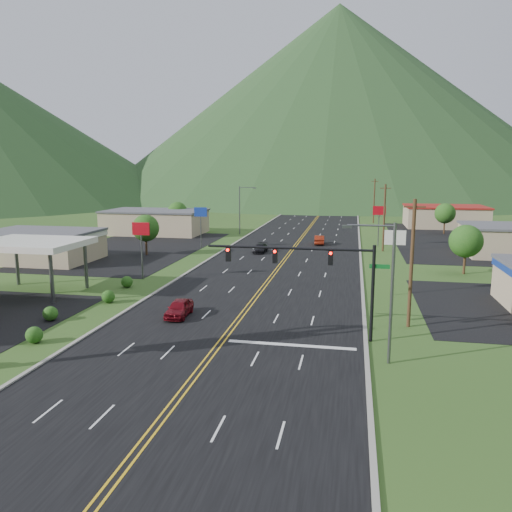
% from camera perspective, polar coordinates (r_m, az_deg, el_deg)
% --- Properties ---
extents(ground, '(500.00, 500.00, 0.00)m').
position_cam_1_polar(ground, '(26.10, -11.02, -18.23)').
color(ground, '#264619').
rests_on(ground, ground).
extents(road, '(20.00, 460.00, 0.04)m').
position_cam_1_polar(road, '(26.10, -11.02, -18.23)').
color(road, black).
rests_on(road, ground).
extents(curb_east, '(0.30, 460.00, 0.14)m').
position_cam_1_polar(curb_east, '(24.53, 13.12, -20.27)').
color(curb_east, gray).
rests_on(curb_east, ground).
extents(traffic_signal, '(13.10, 0.43, 7.00)m').
position_cam_1_polar(traffic_signal, '(35.98, 6.89, -1.20)').
color(traffic_signal, black).
rests_on(traffic_signal, ground).
extents(streetlight_east, '(3.28, 0.25, 9.00)m').
position_cam_1_polar(streetlight_east, '(32.09, 14.74, -3.10)').
color(streetlight_east, '#59595E').
rests_on(streetlight_east, ground).
extents(streetlight_west, '(3.28, 0.25, 9.00)m').
position_cam_1_polar(streetlight_west, '(93.80, -1.69, 5.64)').
color(streetlight_west, '#59595E').
rests_on(streetlight_west, ground).
extents(gas_canopy, '(10.00, 8.00, 5.30)m').
position_cam_1_polar(gas_canopy, '(53.68, -24.32, 1.18)').
color(gas_canopy, white).
rests_on(gas_canopy, ground).
extents(building_west_mid, '(14.40, 10.40, 4.10)m').
position_cam_1_polar(building_west_mid, '(72.70, -23.38, 1.25)').
color(building_west_mid, tan).
rests_on(building_west_mid, ground).
extents(building_west_far, '(18.40, 11.40, 4.50)m').
position_cam_1_polar(building_west_far, '(97.10, -11.41, 3.86)').
color(building_west_far, tan).
rests_on(building_west_far, ground).
extents(building_east_far, '(16.40, 12.40, 4.50)m').
position_cam_1_polar(building_east_far, '(113.28, 20.75, 4.26)').
color(building_east_far, tan).
rests_on(building_east_far, ground).
extents(pole_sign_west_a, '(2.00, 0.18, 6.40)m').
position_cam_1_polar(pole_sign_west_a, '(56.60, -13.00, 2.40)').
color(pole_sign_west_a, '#59595E').
rests_on(pole_sign_west_a, ground).
extents(pole_sign_west_b, '(2.00, 0.18, 6.40)m').
position_cam_1_polar(pole_sign_west_b, '(77.08, -6.35, 4.55)').
color(pole_sign_west_b, '#59595E').
rests_on(pole_sign_west_b, ground).
extents(pole_sign_east_a, '(2.00, 0.18, 6.40)m').
position_cam_1_polar(pole_sign_east_a, '(49.91, 15.58, 1.30)').
color(pole_sign_east_a, '#59595E').
rests_on(pole_sign_east_a, ground).
extents(pole_sign_east_b, '(2.00, 0.18, 6.40)m').
position_cam_1_polar(pole_sign_east_b, '(81.64, 13.89, 4.62)').
color(pole_sign_east_b, '#59595E').
rests_on(pole_sign_east_b, ground).
extents(tree_west_a, '(3.84, 3.84, 5.82)m').
position_cam_1_polar(tree_west_a, '(72.77, -12.50, 3.13)').
color(tree_west_a, '#382314').
rests_on(tree_west_a, ground).
extents(tree_west_b, '(3.84, 3.84, 5.82)m').
position_cam_1_polar(tree_west_b, '(99.57, -8.96, 5.03)').
color(tree_west_b, '#382314').
rests_on(tree_west_b, ground).
extents(tree_east_a, '(3.84, 3.84, 5.82)m').
position_cam_1_polar(tree_east_a, '(63.15, 22.87, 1.57)').
color(tree_east_a, '#382314').
rests_on(tree_east_a, ground).
extents(tree_east_b, '(3.84, 3.84, 5.82)m').
position_cam_1_polar(tree_east_b, '(101.02, 20.80, 4.57)').
color(tree_east_b, '#382314').
rests_on(tree_east_b, ground).
extents(utility_pole_a, '(1.60, 0.28, 10.00)m').
position_cam_1_polar(utility_pole_a, '(40.12, 17.36, -0.72)').
color(utility_pole_a, '#382314').
rests_on(utility_pole_a, ground).
extents(utility_pole_b, '(1.60, 0.28, 10.00)m').
position_cam_1_polar(utility_pole_b, '(76.69, 14.44, 4.32)').
color(utility_pole_b, '#382314').
rests_on(utility_pole_b, ground).
extents(utility_pole_c, '(1.60, 0.28, 10.00)m').
position_cam_1_polar(utility_pole_c, '(116.53, 13.35, 6.19)').
color(utility_pole_c, '#382314').
rests_on(utility_pole_c, ground).
extents(utility_pole_d, '(1.60, 0.28, 10.00)m').
position_cam_1_polar(utility_pole_d, '(156.45, 12.81, 7.11)').
color(utility_pole_d, '#382314').
rests_on(utility_pole_d, ground).
extents(mountain_n, '(220.00, 220.00, 85.00)m').
position_cam_1_polar(mountain_n, '(243.28, 9.27, 16.98)').
color(mountain_n, '#1B3C1B').
rests_on(mountain_n, ground).
extents(car_red_near, '(1.85, 4.22, 1.41)m').
position_cam_1_polar(car_red_near, '(42.39, -8.78, -5.96)').
color(car_red_near, maroon).
rests_on(car_red_near, ground).
extents(car_dark_mid, '(1.81, 4.31, 1.24)m').
position_cam_1_polar(car_dark_mid, '(73.53, 0.50, 0.87)').
color(car_dark_mid, black).
rests_on(car_dark_mid, ground).
extents(car_red_far, '(1.76, 4.49, 1.46)m').
position_cam_1_polar(car_red_far, '(82.17, 7.27, 1.82)').
color(car_red_far, maroon).
rests_on(car_red_far, ground).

